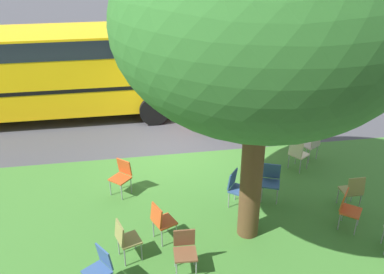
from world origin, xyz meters
name	(u,v)px	position (x,y,z in m)	size (l,w,h in m)	color
ground	(175,151)	(0.00, 0.00, 0.00)	(80.00, 80.00, 0.00)	#424247
grass_verge	(193,219)	(0.00, 3.20, 0.00)	(48.00, 6.00, 0.01)	#3D752D
street_tree	(263,23)	(-1.07, 3.83, 4.38)	(5.09, 5.09, 6.28)	brown
chair_0	(236,186)	(-1.07, 2.84, 0.52)	(0.59, 0.58, 0.88)	#335184
chair_1	(348,207)	(-3.19, 3.99, 0.52)	(0.59, 0.58, 0.88)	#C64C1E
chair_2	(185,248)	(0.39, 4.68, 0.52)	(0.44, 0.44, 0.88)	brown
chair_3	(125,238)	(1.47, 4.21, 0.52)	(0.53, 0.53, 0.88)	olive
chair_4	(271,179)	(-1.94, 2.68, 0.52)	(0.54, 0.55, 0.88)	#335184
chair_5	(100,267)	(1.92, 4.89, 0.52)	(0.58, 0.58, 0.88)	#335184
chair_6	(161,220)	(0.74, 3.77, 0.52)	(0.55, 0.55, 0.88)	#C64C1E
chair_7	(298,153)	(-3.06, 1.56, 0.52)	(0.58, 0.58, 0.88)	beige
chair_8	(353,190)	(-3.62, 3.40, 0.52)	(0.43, 0.43, 0.88)	olive
chair_9	(122,175)	(1.50, 1.91, 0.52)	(0.59, 0.59, 0.88)	#C64C1E
chair_11	(312,143)	(-3.64, 1.13, 0.52)	(0.57, 0.57, 0.88)	#ADA393
parked_car	(254,97)	(-2.84, -1.65, 0.84)	(3.70, 1.92, 1.65)	maroon
school_bus	(26,67)	(4.42, -3.19, 1.76)	(10.40, 2.80, 2.88)	yellow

